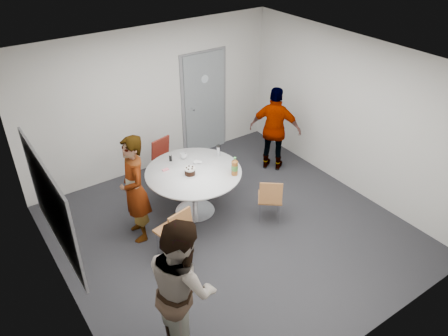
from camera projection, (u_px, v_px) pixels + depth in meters
floor at (231, 231)px, 6.92m from camera, size 5.00×5.00×0.00m
ceiling at (233, 66)px, 5.49m from camera, size 5.00×5.00×0.00m
wall_back at (152, 101)px, 7.95m from camera, size 5.00×0.00×5.00m
wall_left at (55, 221)px, 5.00m from camera, size 0.00×5.00×5.00m
wall_right at (351, 116)px, 7.41m from camera, size 0.00×5.00×5.00m
wall_front at (374, 261)px, 4.47m from camera, size 5.00×0.00×5.00m
door at (204, 104)px, 8.64m from camera, size 1.02×0.17×2.12m
whiteboard at (51, 205)px, 5.11m from camera, size 0.04×1.90×1.25m
table at (195, 177)px, 7.00m from camera, size 1.54×1.54×1.11m
chair_near_left at (176, 229)px, 6.16m from camera, size 0.49×0.52×0.86m
chair_near_right at (270, 197)px, 6.90m from camera, size 0.54×0.55×0.79m
chair_far at (165, 157)px, 7.86m from camera, size 0.50×0.53×0.87m
person_main at (135, 190)px, 6.40m from camera, size 0.50×0.68×1.72m
person_left at (183, 287)px, 4.76m from camera, size 0.79×0.96×1.80m
person_right at (275, 130)px, 8.12m from camera, size 0.92×1.00×1.65m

